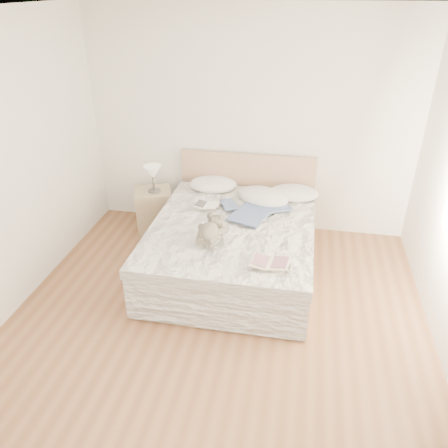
{
  "coord_description": "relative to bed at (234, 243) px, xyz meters",
  "views": [
    {
      "loc": [
        0.67,
        -2.92,
        2.86
      ],
      "look_at": [
        -0.08,
        1.05,
        0.62
      ],
      "focal_mm": 35.0,
      "sensor_mm": 36.0,
      "label": 1
    }
  ],
  "objects": [
    {
      "name": "blouse",
      "position": [
        0.17,
        0.14,
        0.32
      ],
      "size": [
        0.73,
        0.75,
        0.02
      ],
      "primitive_type": null,
      "rotation": [
        0.0,
        0.0,
        -0.32
      ],
      "color": "#364771",
      "rests_on": "bed"
    },
    {
      "name": "nightstand",
      "position": [
        -1.15,
        0.65,
        -0.03
      ],
      "size": [
        0.56,
        0.53,
        0.56
      ],
      "primitive_type": "cube",
      "rotation": [
        0.0,
        0.0,
        0.36
      ],
      "color": "tan",
      "rests_on": "floor"
    },
    {
      "name": "pillow_right",
      "position": [
        0.61,
        0.73,
        0.33
      ],
      "size": [
        0.61,
        0.44,
        0.18
      ],
      "primitive_type": "ellipsoid",
      "rotation": [
        0.0,
        0.0,
        0.05
      ],
      "color": "silver",
      "rests_on": "bed"
    },
    {
      "name": "photo_book",
      "position": [
        -0.36,
        0.24,
        0.32
      ],
      "size": [
        0.3,
        0.23,
        0.02
      ],
      "primitive_type": "cube",
      "rotation": [
        0.0,
        0.0,
        -0.13
      ],
      "color": "white",
      "rests_on": "bed"
    },
    {
      "name": "table_lamp",
      "position": [
        -1.12,
        0.63,
        0.5
      ],
      "size": [
        0.27,
        0.27,
        0.34
      ],
      "color": "#4C4743",
      "rests_on": "nightstand"
    },
    {
      "name": "pillow_left",
      "position": [
        -0.4,
        0.81,
        0.33
      ],
      "size": [
        0.63,
        0.47,
        0.18
      ],
      "primitive_type": "ellipsoid",
      "rotation": [
        0.0,
        0.0,
        0.08
      ],
      "color": "white",
      "rests_on": "bed"
    },
    {
      "name": "wall_back",
      "position": [
        0.0,
        1.06,
        1.04
      ],
      "size": [
        4.0,
        0.02,
        2.7
      ],
      "primitive_type": "cube",
      "color": "white",
      "rests_on": "ground"
    },
    {
      "name": "pillow_middle",
      "position": [
        0.25,
        0.55,
        0.33
      ],
      "size": [
        0.77,
        0.68,
        0.19
      ],
      "primitive_type": "ellipsoid",
      "rotation": [
        0.0,
        0.0,
        -0.47
      ],
      "color": "white",
      "rests_on": "bed"
    },
    {
      "name": "teddy_bear",
      "position": [
        -0.17,
        -0.51,
        0.34
      ],
      "size": [
        0.29,
        0.39,
        0.2
      ],
      "primitive_type": null,
      "rotation": [
        0.0,
        0.0,
        -0.08
      ],
      "color": "#605749",
      "rests_on": "bed"
    },
    {
      "name": "ceiling",
      "position": [
        0.0,
        -1.19,
        2.39
      ],
      "size": [
        4.0,
        4.5,
        0.0
      ],
      "primitive_type": "cube",
      "color": "white",
      "rests_on": "ground"
    },
    {
      "name": "bed",
      "position": [
        0.0,
        0.0,
        0.0
      ],
      "size": [
        1.72,
        2.14,
        1.0
      ],
      "color": "tan",
      "rests_on": "floor"
    },
    {
      "name": "childrens_book",
      "position": [
        0.47,
        -0.79,
        0.32
      ],
      "size": [
        0.38,
        0.28,
        0.02
      ],
      "primitive_type": "cube",
      "rotation": [
        0.0,
        0.0,
        -0.12
      ],
      "color": "#F2E2C1",
      "rests_on": "bed"
    },
    {
      "name": "floor",
      "position": [
        0.0,
        -1.19,
        -0.31
      ],
      "size": [
        4.0,
        4.5,
        0.0
      ],
      "primitive_type": "cube",
      "color": "brown",
      "rests_on": "ground"
    }
  ]
}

